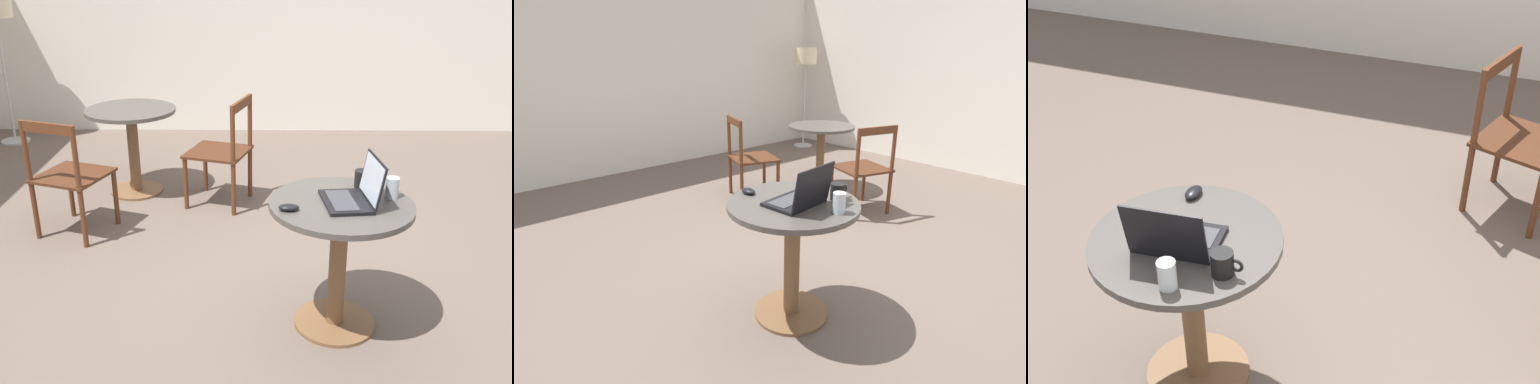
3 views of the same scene
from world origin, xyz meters
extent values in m
plane|color=#66564C|center=(0.00, 0.00, 0.00)|extent=(16.00, 16.00, 0.00)
cylinder|color=brown|center=(-0.53, -0.34, 0.01)|extent=(0.43, 0.43, 0.02)
cylinder|color=brown|center=(-0.53, -0.34, 0.35)|extent=(0.09, 0.09, 0.67)
cylinder|color=#4C4742|center=(-0.53, -0.34, 0.70)|extent=(0.72, 0.72, 0.03)
cylinder|color=#562D19|center=(0.71, 1.13, 0.21)|extent=(0.04, 0.04, 0.42)
cylinder|color=#562D19|center=(0.47, 1.63, 0.21)|extent=(0.04, 0.04, 0.42)
cylinder|color=#562D19|center=(0.34, 1.26, 0.21)|extent=(0.04, 0.04, 0.42)
cube|color=#492715|center=(0.59, 1.38, 0.43)|extent=(0.57, 0.57, 0.02)
cylinder|color=#562D19|center=(0.47, 1.63, 0.65)|extent=(0.04, 0.04, 0.42)
cylinder|color=#562D19|center=(0.34, 1.26, 0.65)|extent=(0.04, 0.04, 0.42)
cube|color=#562D19|center=(0.40, 1.45, 0.82)|extent=(0.16, 0.41, 0.07)
cube|color=black|center=(-0.54, -0.35, 0.72)|extent=(0.32, 0.25, 0.02)
cube|color=#38383D|center=(-0.54, -0.33, 0.73)|extent=(0.27, 0.15, 0.00)
cube|color=black|center=(-0.53, -0.48, 0.84)|extent=(0.31, 0.08, 0.21)
cube|color=silver|center=(-0.53, -0.48, 0.84)|extent=(0.28, 0.06, 0.19)
ellipsoid|color=black|center=(-0.63, -0.07, 0.73)|extent=(0.06, 0.10, 0.03)
cylinder|color=black|center=(-0.32, -0.47, 0.76)|extent=(0.08, 0.08, 0.09)
torus|color=black|center=(-0.27, -0.47, 0.77)|extent=(0.05, 0.01, 0.05)
cylinder|color=silver|center=(-0.46, -0.60, 0.77)|extent=(0.07, 0.07, 0.11)
camera|label=1|loc=(-3.12, 0.06, 1.84)|focal=40.00mm
camera|label=2|loc=(-1.96, -1.77, 1.49)|focal=28.00mm
camera|label=3|loc=(0.54, -2.17, 2.32)|focal=50.00mm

